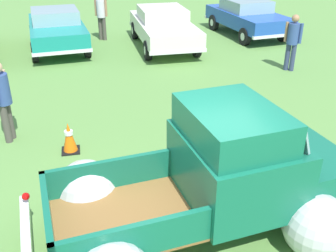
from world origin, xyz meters
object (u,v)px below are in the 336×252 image
(vintage_pickup_truck, at_px, (217,184))
(show_car_1, at_px, (57,28))
(spectator_2, at_px, (101,13))
(spectator_1, at_px, (293,39))
(show_car_3, at_px, (247,16))
(show_car_2, at_px, (163,26))
(spectator_0, at_px, (3,97))
(lane_cone_0, at_px, (69,138))

(vintage_pickup_truck, bearing_deg, show_car_1, 96.37)
(vintage_pickup_truck, bearing_deg, spectator_2, 86.99)
(show_car_1, bearing_deg, spectator_1, 54.30)
(vintage_pickup_truck, height_order, show_car_1, vintage_pickup_truck)
(vintage_pickup_truck, distance_m, show_car_1, 10.86)
(show_car_3, bearing_deg, show_car_1, -93.57)
(show_car_2, distance_m, spectator_2, 2.67)
(spectator_0, bearing_deg, lane_cone_0, -16.27)
(vintage_pickup_truck, relative_size, show_car_2, 1.02)
(spectator_0, height_order, lane_cone_0, spectator_0)
(show_car_1, relative_size, show_car_2, 0.95)
(show_car_2, bearing_deg, show_car_3, 104.91)
(show_car_3, bearing_deg, spectator_2, -102.33)
(show_car_2, xyz_separation_m, show_car_3, (3.78, 1.03, -0.00))
(vintage_pickup_truck, bearing_deg, lane_cone_0, 120.48)
(vintage_pickup_truck, bearing_deg, show_car_3, 58.11)
(lane_cone_0, bearing_deg, show_car_1, 93.19)
(show_car_1, relative_size, spectator_1, 2.57)
(vintage_pickup_truck, xyz_separation_m, show_car_2, (1.31, 10.05, 0.03))
(spectator_0, distance_m, lane_cone_0, 1.60)
(show_car_1, bearing_deg, show_car_2, 76.59)
(vintage_pickup_truck, xyz_separation_m, spectator_0, (-3.36, 3.51, 0.22))
(spectator_1, bearing_deg, spectator_0, 152.69)
(show_car_3, distance_m, spectator_2, 5.97)
(show_car_3, height_order, lane_cone_0, show_car_3)
(vintage_pickup_truck, height_order, show_car_3, vintage_pickup_truck)
(vintage_pickup_truck, xyz_separation_m, lane_cone_0, (-2.12, 2.74, -0.45))
(show_car_1, distance_m, spectator_0, 7.10)
(spectator_0, relative_size, spectator_2, 0.93)
(vintage_pickup_truck, xyz_separation_m, spectator_2, (-0.86, 11.59, 0.30))
(show_car_2, xyz_separation_m, spectator_2, (-2.17, 1.54, 0.27))
(vintage_pickup_truck, xyz_separation_m, spectator_1, (4.62, 6.45, 0.23))
(show_car_3, distance_m, spectator_1, 4.66)
(show_car_1, height_order, show_car_2, same)
(spectator_2, bearing_deg, vintage_pickup_truck, -145.60)
(spectator_0, bearing_deg, show_car_2, 69.91)
(show_car_1, height_order, spectator_1, spectator_1)
(vintage_pickup_truck, xyz_separation_m, show_car_1, (-2.56, 10.56, 0.03))
(show_car_2, xyz_separation_m, lane_cone_0, (-3.43, -7.31, -0.48))
(show_car_1, xyz_separation_m, lane_cone_0, (0.44, -7.82, -0.47))
(spectator_1, bearing_deg, show_car_3, 36.70)
(spectator_0, relative_size, lane_cone_0, 2.72)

